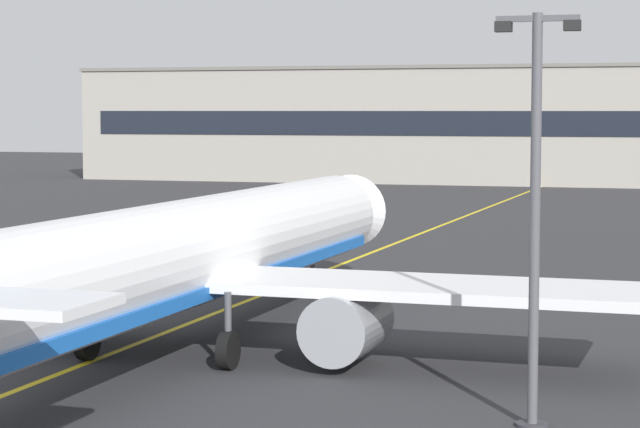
# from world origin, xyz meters

# --- Properties ---
(taxiway_centreline) EXTENTS (5.56, 179.93, 0.01)m
(taxiway_centreline) POSITION_xyz_m (0.00, 30.00, 0.00)
(taxiway_centreline) COLOR yellow
(taxiway_centreline) RESTS_ON ground
(airliner_foreground) EXTENTS (32.13, 41.48, 11.65)m
(airliner_foreground) POSITION_xyz_m (1.76, 9.39, 3.37)
(airliner_foreground) COLOR white
(airliner_foreground) RESTS_ON ground
(apron_lamp_post) EXTENTS (2.24, 0.90, 11.09)m
(apron_lamp_post) POSITION_xyz_m (14.85, 2.71, 5.84)
(apron_lamp_post) COLOR #515156
(apron_lamp_post) RESTS_ON ground
(safety_cone_by_nose_gear) EXTENTS (0.44, 0.44, 0.55)m
(safety_cone_by_nose_gear) POSITION_xyz_m (3.93, 25.70, 0.26)
(safety_cone_by_nose_gear) COLOR orange
(safety_cone_by_nose_gear) RESTS_ON ground
(terminal_building) EXTENTS (126.80, 12.40, 13.66)m
(terminal_building) POSITION_xyz_m (9.40, 116.87, 6.84)
(terminal_building) COLOR #9E998E
(terminal_building) RESTS_ON ground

